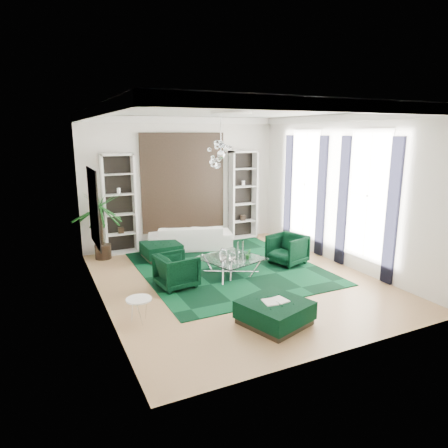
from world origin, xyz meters
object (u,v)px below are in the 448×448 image
ottoman_side (161,251)px  palm (101,216)px  armchair_left (177,271)px  coffee_table (231,266)px  armchair_right (287,249)px  ottoman_front (275,313)px  sofa (190,237)px  side_table (139,311)px

ottoman_side → palm: palm is taller
armchair_left → ottoman_side: armchair_left is taller
palm → coffee_table: bearing=-46.1°
coffee_table → palm: 3.81m
armchair_right → ottoman_side: (-2.81, 1.89, -0.18)m
ottoman_side → ottoman_front: size_ratio=0.90×
armchair_left → coffee_table: armchair_left is taller
sofa → side_table: size_ratio=5.24×
sofa → side_table: bearing=74.3°
coffee_table → palm: palm is taller
armchair_left → armchair_right: bearing=-91.9°
armchair_right → ottoman_front: 3.44m
coffee_table → side_table: (-2.59, -1.49, 0.00)m
sofa → armchair_right: bearing=142.7°
sofa → coffee_table: bearing=108.3°
sofa → armchair_left: size_ratio=2.91×
coffee_table → ottoman_front: (-0.43, -2.59, -0.00)m
ottoman_front → side_table: (-2.16, 1.11, 0.01)m
sofa → armchair_left: (-1.34, -2.69, 0.02)m
ottoman_side → ottoman_front: ottoman_front is taller
sofa → palm: 2.61m
ottoman_front → side_table: bearing=152.9°
armchair_left → palm: bearing=14.9°
ottoman_front → palm: bearing=112.1°
side_table → sofa: bearing=58.0°
armchair_right → palm: 5.01m
sofa → coffee_table: (0.09, -2.53, -0.13)m
armchair_left → sofa: bearing=-33.5°
side_table → armchair_right: bearing=20.5°
sofa → armchair_left: 3.00m
sofa → coffee_table: size_ratio=1.90×
coffee_table → ottoman_front: coffee_table is taller
sofa → ottoman_side: 1.17m
sofa → coffee_table: 2.53m
armchair_right → armchair_left: bearing=-101.6°
armchair_right → coffee_table: armchair_right is taller
coffee_table → palm: bearing=133.9°
ottoman_side → side_table: side_table is taller
sofa → side_table: (-2.51, -4.01, -0.13)m
coffee_table → armchair_left: bearing=-173.6°
sofa → palm: (-2.47, 0.13, 0.83)m
ottoman_side → ottoman_front: 4.65m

